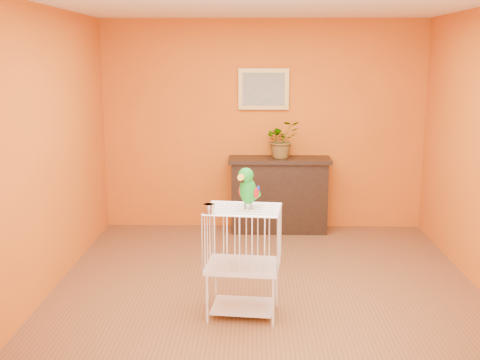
{
  "coord_description": "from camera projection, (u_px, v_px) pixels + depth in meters",
  "views": [
    {
      "loc": [
        -0.12,
        -5.23,
        2.14
      ],
      "look_at": [
        -0.23,
        -0.51,
        1.17
      ],
      "focal_mm": 45.0,
      "sensor_mm": 36.0,
      "label": 1
    }
  ],
  "objects": [
    {
      "name": "birdcage",
      "position": [
        243.0,
        260.0,
        4.99
      ],
      "size": [
        0.64,
        0.52,
        0.92
      ],
      "rotation": [
        0.0,
        0.0,
        -0.1
      ],
      "color": "silver",
      "rests_on": "ground"
    },
    {
      "name": "ground",
      "position": [
        266.0,
        293.0,
        5.55
      ],
      "size": [
        4.5,
        4.5,
        0.0
      ],
      "primitive_type": "plane",
      "color": "brown",
      "rests_on": "ground"
    },
    {
      "name": "parrot",
      "position": [
        248.0,
        188.0,
        4.85
      ],
      "size": [
        0.22,
        0.31,
        0.35
      ],
      "rotation": [
        0.0,
        0.0,
        -0.47
      ],
      "color": "#59544C",
      "rests_on": "birdcage"
    },
    {
      "name": "feed_cup",
      "position": [
        209.0,
        208.0,
        4.75
      ],
      "size": [
        0.1,
        0.1,
        0.07
      ],
      "primitive_type": "cylinder",
      "color": "silver",
      "rests_on": "birdcage"
    },
    {
      "name": "room_shell",
      "position": [
        267.0,
        122.0,
        5.23
      ],
      "size": [
        4.5,
        4.5,
        4.5
      ],
      "color": "#D36013",
      "rests_on": "ground"
    },
    {
      "name": "potted_plant",
      "position": [
        282.0,
        144.0,
        7.3
      ],
      "size": [
        0.55,
        0.58,
        0.36
      ],
      "primitive_type": "imported",
      "rotation": [
        0.0,
        0.0,
        0.38
      ],
      "color": "#26722D",
      "rests_on": "console_cabinet"
    },
    {
      "name": "console_cabinet",
      "position": [
        279.0,
        195.0,
        7.44
      ],
      "size": [
        1.25,
        0.45,
        0.93
      ],
      "color": "black",
      "rests_on": "ground"
    },
    {
      "name": "framed_picture",
      "position": [
        264.0,
        89.0,
        7.37
      ],
      "size": [
        0.62,
        0.04,
        0.5
      ],
      "color": "#B1893F",
      "rests_on": "room_shell"
    }
  ]
}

